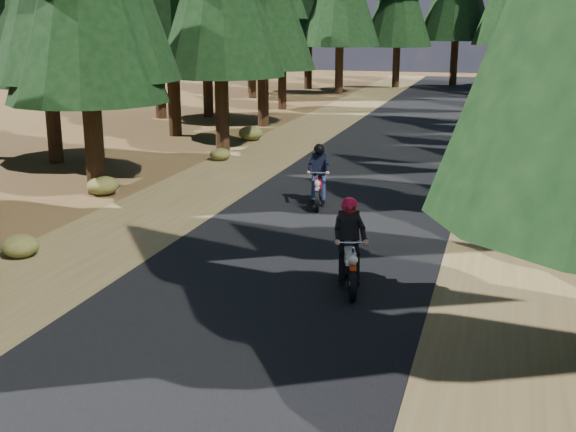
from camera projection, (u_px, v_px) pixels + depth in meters
The scene contains 7 objects.
ground at pixel (265, 293), 13.42m from camera, with size 120.00×120.00×0.00m, color #4E381B.
road at pixel (328, 223), 18.04m from camera, with size 6.00×100.00×0.01m, color black.
shoulder_l at pixel (161, 210), 19.31m from camera, with size 3.20×100.00×0.01m, color brown.
shoulder_r at pixel (520, 239), 16.76m from camera, with size 3.20×100.00×0.01m, color brown.
understory_shrubs at pixel (337, 181), 21.51m from camera, with size 14.31×30.69×0.61m.
rider_lead at pixel (349, 259), 13.50m from camera, with size 1.13×2.02×1.73m.
rider_follow at pixel (319, 186), 19.54m from camera, with size 0.92×1.96×1.68m.
Camera 1 is at (4.02, -11.91, 4.92)m, focal length 45.00 mm.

